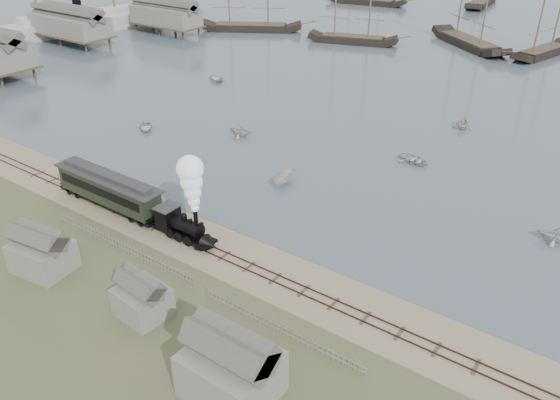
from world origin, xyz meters
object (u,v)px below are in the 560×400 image
Objects in this scene: beached_dinghy at (109,185)px; passenger_coach at (109,189)px; locomotive at (189,206)px; steamship at (78,12)px.

passenger_coach is at bearing -90.97° from beached_dinghy.
locomotive reaches higher than passenger_coach.
locomotive is 16.47m from beached_dinghy.
locomotive is at bearing -0.00° from passenger_coach.
beached_dinghy is 0.10× the size of steamship.
locomotive is at bearing -64.41° from beached_dinghy.
locomotive is 12.27m from passenger_coach.
passenger_coach is 3.41× the size of beached_dinghy.
locomotive is 101.52m from steamship.
steamship reaches higher than beached_dinghy.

